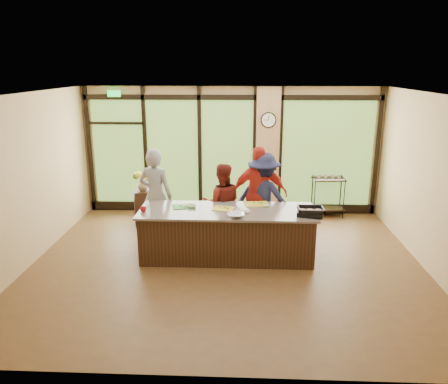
# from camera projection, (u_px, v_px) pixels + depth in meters

# --- Properties ---
(floor) EXTENTS (7.00, 7.00, 0.00)m
(floor) POSITION_uv_depth(u_px,v_px,m) (226.00, 263.00, 7.89)
(floor) COLOR #54371D
(floor) RESTS_ON ground
(ceiling) EXTENTS (7.00, 7.00, 0.00)m
(ceiling) POSITION_uv_depth(u_px,v_px,m) (227.00, 94.00, 7.06)
(ceiling) COLOR silver
(ceiling) RESTS_ON back_wall
(back_wall) EXTENTS (7.00, 0.00, 7.00)m
(back_wall) POSITION_uv_depth(u_px,v_px,m) (231.00, 151.00, 10.35)
(back_wall) COLOR tan
(back_wall) RESTS_ON floor
(left_wall) EXTENTS (0.00, 6.00, 6.00)m
(left_wall) POSITION_uv_depth(u_px,v_px,m) (27.00, 181.00, 7.62)
(left_wall) COLOR tan
(left_wall) RESTS_ON floor
(right_wall) EXTENTS (0.00, 6.00, 6.00)m
(right_wall) POSITION_uv_depth(u_px,v_px,m) (434.00, 186.00, 7.32)
(right_wall) COLOR tan
(right_wall) RESTS_ON floor
(window_wall) EXTENTS (6.90, 0.12, 3.00)m
(window_wall) POSITION_uv_depth(u_px,v_px,m) (238.00, 156.00, 10.33)
(window_wall) COLOR tan
(window_wall) RESTS_ON floor
(island_base) EXTENTS (3.10, 1.00, 0.88)m
(island_base) POSITION_uv_depth(u_px,v_px,m) (227.00, 235.00, 8.05)
(island_base) COLOR #321C10
(island_base) RESTS_ON floor
(countertop) EXTENTS (3.20, 1.10, 0.04)m
(countertop) POSITION_uv_depth(u_px,v_px,m) (227.00, 211.00, 7.93)
(countertop) COLOR gray
(countertop) RESTS_ON island_base
(wall_clock) EXTENTS (0.36, 0.04, 0.36)m
(wall_clock) POSITION_uv_depth(u_px,v_px,m) (268.00, 120.00, 9.98)
(wall_clock) COLOR black
(wall_clock) RESTS_ON window_wall
(cook_left) EXTENTS (0.79, 0.61, 1.91)m
(cook_left) POSITION_uv_depth(u_px,v_px,m) (156.00, 196.00, 8.68)
(cook_left) COLOR gray
(cook_left) RESTS_ON floor
(cook_midleft) EXTENTS (0.83, 0.67, 1.62)m
(cook_midleft) POSITION_uv_depth(u_px,v_px,m) (222.00, 203.00, 8.66)
(cook_midleft) COLOR maroon
(cook_midleft) RESTS_ON floor
(cook_midright) EXTENTS (1.16, 0.54, 1.94)m
(cook_midright) POSITION_uv_depth(u_px,v_px,m) (259.00, 195.00, 8.70)
(cook_midright) COLOR red
(cook_midright) RESTS_ON floor
(cook_right) EXTENTS (1.32, 1.00, 1.82)m
(cook_right) POSITION_uv_depth(u_px,v_px,m) (263.00, 197.00, 8.72)
(cook_right) COLOR #1C1F3E
(cook_right) RESTS_ON floor
(roasting_pan) EXTENTS (0.51, 0.44, 0.08)m
(roasting_pan) POSITION_uv_depth(u_px,v_px,m) (310.00, 213.00, 7.62)
(roasting_pan) COLOR black
(roasting_pan) RESTS_ON countertop
(mixing_bowl) EXTENTS (0.34, 0.34, 0.07)m
(mixing_bowl) POSITION_uv_depth(u_px,v_px,m) (236.00, 215.00, 7.53)
(mixing_bowl) COLOR silver
(mixing_bowl) RESTS_ON countertop
(cutting_board_left) EXTENTS (0.47, 0.40, 0.01)m
(cutting_board_left) POSITION_uv_depth(u_px,v_px,m) (184.00, 206.00, 8.11)
(cutting_board_left) COLOR #2F7E2E
(cutting_board_left) RESTS_ON countertop
(cutting_board_center) EXTENTS (0.43, 0.35, 0.01)m
(cutting_board_center) POSITION_uv_depth(u_px,v_px,m) (223.00, 209.00, 7.98)
(cutting_board_center) COLOR gold
(cutting_board_center) RESTS_ON countertop
(cutting_board_right) EXTENTS (0.49, 0.40, 0.01)m
(cutting_board_right) POSITION_uv_depth(u_px,v_px,m) (257.00, 204.00, 8.24)
(cutting_board_right) COLOR gold
(cutting_board_right) RESTS_ON countertop
(prep_bowl_near) EXTENTS (0.19, 0.19, 0.05)m
(prep_bowl_near) POSITION_uv_depth(u_px,v_px,m) (192.00, 206.00, 8.06)
(prep_bowl_near) COLOR silver
(prep_bowl_near) RESTS_ON countertop
(prep_bowl_mid) EXTENTS (0.16, 0.16, 0.04)m
(prep_bowl_mid) POSITION_uv_depth(u_px,v_px,m) (247.00, 212.00, 7.75)
(prep_bowl_mid) COLOR silver
(prep_bowl_mid) RESTS_ON countertop
(prep_bowl_far) EXTENTS (0.16, 0.16, 0.03)m
(prep_bowl_far) POSITION_uv_depth(u_px,v_px,m) (266.00, 206.00, 8.11)
(prep_bowl_far) COLOR silver
(prep_bowl_far) RESTS_ON countertop
(red_ramekin) EXTENTS (0.12, 0.12, 0.09)m
(red_ramekin) POSITION_uv_depth(u_px,v_px,m) (143.00, 209.00, 7.82)
(red_ramekin) COLOR #A31015
(red_ramekin) RESTS_ON countertop
(flower_stand) EXTENTS (0.51, 0.51, 0.81)m
(flower_stand) POSITION_uv_depth(u_px,v_px,m) (144.00, 208.00, 9.68)
(flower_stand) COLOR #321C10
(flower_stand) RESTS_ON floor
(flower_vase) EXTENTS (0.29, 0.29, 0.24)m
(flower_vase) POSITION_uv_depth(u_px,v_px,m) (143.00, 185.00, 9.54)
(flower_vase) COLOR olive
(flower_vase) RESTS_ON flower_stand
(bar_cart) EXTENTS (0.78, 0.49, 1.02)m
(bar_cart) POSITION_uv_depth(u_px,v_px,m) (328.00, 191.00, 10.26)
(bar_cart) COLOR #321C10
(bar_cart) RESTS_ON floor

